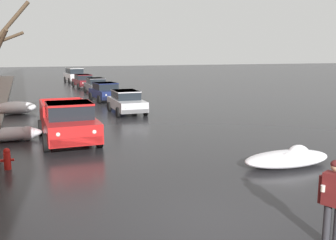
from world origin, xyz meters
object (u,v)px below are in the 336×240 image
pedestrian_with_coffee (334,197)px  sedan_maroon_queued_behind_truck (84,81)px  suv_white_at_far_intersection (75,75)px  sedan_silver_parked_kerbside_close (126,101)px  fire_hydrant (7,159)px  sedan_darkblue_parked_kerbside_mid (106,91)px  pickup_truck_red_approaching_near_lane (68,121)px  sedan_grey_parked_far_down_block (96,85)px

pedestrian_with_coffee → sedan_maroon_queued_behind_truck: bearing=88.9°
suv_white_at_far_intersection → pedestrian_with_coffee: (-0.78, -44.20, 0.05)m
sedan_silver_parked_kerbside_close → sedan_maroon_queued_behind_truck: bearing=89.4°
sedan_silver_parked_kerbside_close → fire_hydrant: (-6.59, -9.96, -0.39)m
sedan_darkblue_parked_kerbside_mid → sedan_maroon_queued_behind_truck: 12.05m
sedan_maroon_queued_behind_truck → pedestrian_with_coffee: pedestrian_with_coffee is taller
pickup_truck_red_approaching_near_lane → sedan_silver_parked_kerbside_close: pickup_truck_red_approaching_near_lane is taller
sedan_silver_parked_kerbside_close → fire_hydrant: 11.95m
fire_hydrant → suv_white_at_far_intersection: bearing=79.4°
sedan_maroon_queued_behind_truck → fire_hydrant: size_ratio=6.30×
sedan_darkblue_parked_kerbside_mid → sedan_grey_parked_far_down_block: 5.83m
sedan_darkblue_parked_kerbside_mid → sedan_maroon_queued_behind_truck: bearing=89.6°
sedan_maroon_queued_behind_truck → fire_hydrant: sedan_maroon_queued_behind_truck is taller
sedan_silver_parked_kerbside_close → sedan_maroon_queued_behind_truck: 18.69m
pickup_truck_red_approaching_near_lane → pedestrian_with_coffee: (3.73, -11.10, 0.15)m
pedestrian_with_coffee → fire_hydrant: bearing=128.1°
sedan_darkblue_parked_kerbside_mid → pickup_truck_red_approaching_near_lane: bearing=-108.3°
sedan_silver_parked_kerbside_close → suv_white_at_far_intersection: 26.51m
sedan_maroon_queued_behind_truck → sedan_silver_parked_kerbside_close: bearing=-90.6°
fire_hydrant → sedan_darkblue_parked_kerbside_mid: bearing=68.1°
suv_white_at_far_intersection → fire_hydrant: 37.11m
sedan_silver_parked_kerbside_close → pedestrian_with_coffee: bearing=-91.7°
pickup_truck_red_approaching_near_lane → sedan_darkblue_parked_kerbside_mid: bearing=71.7°
fire_hydrant → pickup_truck_red_approaching_near_lane: bearing=55.4°
sedan_silver_parked_kerbside_close → suv_white_at_far_intersection: size_ratio=0.92×
pedestrian_with_coffee → fire_hydrant: pedestrian_with_coffee is taller
sedan_grey_parked_far_down_block → pedestrian_with_coffee: bearing=-91.8°
pickup_truck_red_approaching_near_lane → sedan_grey_parked_far_down_block: (4.66, 19.05, -0.13)m
pickup_truck_red_approaching_near_lane → fire_hydrant: bearing=-124.6°
suv_white_at_far_intersection → pedestrian_with_coffee: size_ratio=2.56×
sedan_maroon_queued_behind_truck → fire_hydrant: (-6.77, -28.65, -0.40)m
sedan_silver_parked_kerbside_close → suv_white_at_far_intersection: bearing=89.5°
sedan_grey_parked_far_down_block → pedestrian_with_coffee: size_ratio=2.38×
pickup_truck_red_approaching_near_lane → sedan_maroon_queued_behind_truck: 25.67m
sedan_grey_parked_far_down_block → suv_white_at_far_intersection: suv_white_at_far_intersection is taller
pickup_truck_red_approaching_near_lane → sedan_grey_parked_far_down_block: bearing=76.2°
sedan_darkblue_parked_kerbside_mid → fire_hydrant: sedan_darkblue_parked_kerbside_mid is taller
sedan_darkblue_parked_kerbside_mid → sedan_grey_parked_far_down_block: size_ratio=0.96×
sedan_darkblue_parked_kerbside_mid → fire_hydrant: 17.90m
suv_white_at_far_intersection → pedestrian_with_coffee: bearing=-91.0°
sedan_maroon_queued_behind_truck → pedestrian_with_coffee: 36.39m
pickup_truck_red_approaching_near_lane → sedan_silver_parked_kerbside_close: bearing=57.1°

